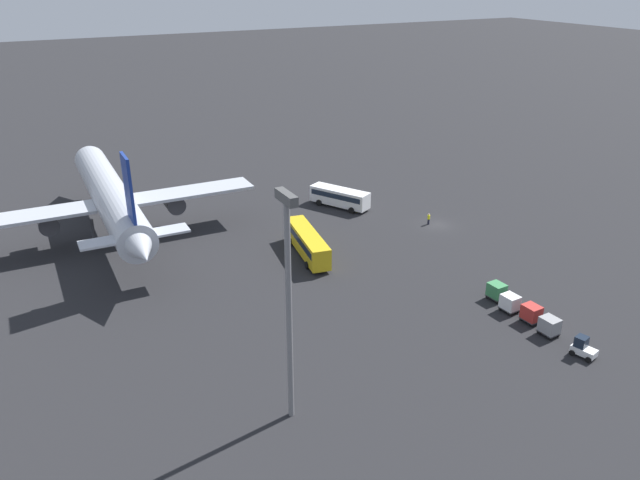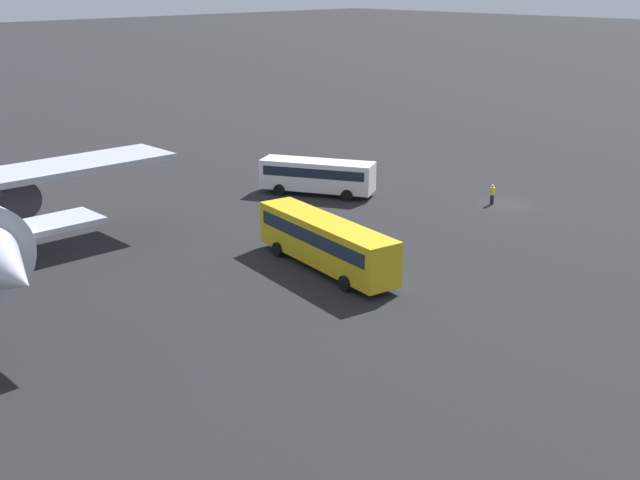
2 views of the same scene
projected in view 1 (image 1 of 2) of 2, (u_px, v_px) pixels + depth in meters
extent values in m
plane|color=#232326|center=(437.00, 225.00, 94.68)|extent=(600.00, 600.00, 0.00)
cylinder|color=#B2B7C1|center=(110.00, 195.00, 88.17)|extent=(38.47, 5.72, 4.89)
cone|color=#B2B7C1|center=(89.00, 158.00, 104.85)|extent=(5.48, 4.76, 4.65)
cone|color=#B2B7C1|center=(141.00, 250.00, 71.28)|extent=(6.45, 4.54, 4.40)
cube|color=#B2B7C1|center=(25.00, 217.00, 82.23)|extent=(5.37, 17.76, 0.44)
cube|color=#B2B7C1|center=(192.00, 191.00, 91.46)|extent=(5.37, 17.76, 0.44)
cube|color=navy|center=(128.00, 188.00, 71.48)|extent=(3.84, 0.44, 7.83)
cube|color=#B2B7C1|center=(135.00, 236.00, 73.54)|extent=(2.96, 12.77, 0.28)
cylinder|color=#38383D|center=(48.00, 221.00, 84.89)|extent=(4.66, 2.79, 2.69)
cylinder|color=#38383D|center=(173.00, 202.00, 91.95)|extent=(4.66, 2.79, 2.69)
cylinder|color=#38383D|center=(99.00, 196.00, 100.93)|extent=(0.50, 0.50, 3.91)
cylinder|color=black|center=(101.00, 204.00, 101.54)|extent=(0.91, 0.52, 0.90)
cylinder|color=#38383D|center=(93.00, 232.00, 87.08)|extent=(0.50, 0.50, 3.91)
cylinder|color=black|center=(95.00, 242.00, 87.69)|extent=(0.91, 0.52, 0.90)
cylinder|color=#38383D|center=(139.00, 225.00, 89.68)|extent=(0.50, 0.50, 3.91)
cylinder|color=black|center=(140.00, 234.00, 90.29)|extent=(0.91, 0.52, 0.90)
cube|color=white|center=(340.00, 197.00, 101.08)|extent=(10.16, 7.11, 2.58)
cube|color=#192333|center=(340.00, 194.00, 100.90)|extent=(9.47, 6.77, 0.83)
cylinder|color=black|center=(319.00, 203.00, 102.12)|extent=(1.02, 0.73, 1.00)
cylinder|color=black|center=(328.00, 198.00, 104.26)|extent=(1.02, 0.73, 1.00)
cylinder|color=black|center=(351.00, 210.00, 98.91)|extent=(1.02, 0.73, 1.00)
cylinder|color=black|center=(361.00, 205.00, 101.05)|extent=(1.02, 0.73, 1.00)
cube|color=gold|center=(308.00, 242.00, 84.10)|extent=(12.95, 4.66, 2.91)
cube|color=#192333|center=(308.00, 239.00, 83.90)|extent=(11.96, 4.52, 0.93)
cylinder|color=black|center=(291.00, 242.00, 87.72)|extent=(1.04, 0.47, 1.00)
cylinder|color=black|center=(308.00, 239.00, 88.47)|extent=(1.04, 0.47, 1.00)
cylinder|color=black|center=(307.00, 265.00, 80.87)|extent=(1.04, 0.47, 1.00)
cylinder|color=black|center=(326.00, 262.00, 81.62)|extent=(1.04, 0.47, 1.00)
cube|color=white|center=(584.00, 351.00, 62.70)|extent=(2.65, 1.88, 0.70)
cube|color=#192333|center=(581.00, 341.00, 62.62)|extent=(1.35, 1.41, 1.10)
cylinder|color=black|center=(572.00, 353.00, 62.98)|extent=(0.64, 0.37, 0.60)
cylinder|color=black|center=(579.00, 348.00, 63.85)|extent=(0.64, 0.37, 0.60)
cylinder|color=black|center=(588.00, 360.00, 61.85)|extent=(0.64, 0.37, 0.60)
cylinder|color=black|center=(595.00, 354.00, 62.72)|extent=(0.64, 0.37, 0.60)
cylinder|color=#1E1E2D|center=(428.00, 222.00, 94.77)|extent=(0.32, 0.32, 0.85)
cylinder|color=yellow|center=(429.00, 217.00, 94.47)|extent=(0.38, 0.38, 0.65)
sphere|color=tan|center=(429.00, 214.00, 94.29)|extent=(0.24, 0.24, 0.24)
cube|color=#38383D|center=(548.00, 332.00, 66.39)|extent=(2.09, 1.80, 0.10)
cube|color=gray|center=(550.00, 325.00, 66.04)|extent=(1.99, 1.71, 1.60)
cylinder|color=black|center=(538.00, 332.00, 66.77)|extent=(0.37, 0.14, 0.36)
cylinder|color=black|center=(546.00, 329.00, 67.38)|extent=(0.37, 0.14, 0.36)
cylinder|color=black|center=(550.00, 339.00, 65.58)|extent=(0.37, 0.14, 0.36)
cylinder|color=black|center=(558.00, 335.00, 66.19)|extent=(0.37, 0.14, 0.36)
cube|color=#38383D|center=(530.00, 319.00, 68.79)|extent=(2.09, 1.80, 0.10)
cube|color=#B72D28|center=(531.00, 312.00, 68.45)|extent=(1.99, 1.71, 1.60)
cylinder|color=black|center=(521.00, 319.00, 69.17)|extent=(0.37, 0.14, 0.36)
cylinder|color=black|center=(529.00, 316.00, 69.78)|extent=(0.37, 0.14, 0.36)
cylinder|color=black|center=(531.00, 325.00, 67.99)|extent=(0.37, 0.14, 0.36)
cylinder|color=black|center=(540.00, 322.00, 68.59)|extent=(0.37, 0.14, 0.36)
cube|color=#38383D|center=(509.00, 308.00, 70.91)|extent=(2.09, 1.80, 0.10)
cube|color=silver|center=(510.00, 302.00, 70.57)|extent=(1.99, 1.71, 1.60)
cylinder|color=black|center=(500.00, 309.00, 71.29)|extent=(0.37, 0.14, 0.36)
cylinder|color=black|center=(508.00, 306.00, 71.90)|extent=(0.37, 0.14, 0.36)
cylinder|color=black|center=(510.00, 315.00, 70.11)|extent=(0.37, 0.14, 0.36)
cylinder|color=black|center=(518.00, 312.00, 70.71)|extent=(0.37, 0.14, 0.36)
cube|color=#38383D|center=(496.00, 296.00, 73.47)|extent=(2.09, 1.80, 0.10)
cube|color=#38844C|center=(497.00, 290.00, 73.13)|extent=(1.99, 1.71, 1.60)
cylinder|color=black|center=(487.00, 297.00, 73.85)|extent=(0.37, 0.14, 0.36)
cylinder|color=black|center=(495.00, 294.00, 74.46)|extent=(0.37, 0.14, 0.36)
cylinder|color=black|center=(496.00, 302.00, 72.66)|extent=(0.37, 0.14, 0.36)
cylinder|color=black|center=(504.00, 299.00, 73.27)|extent=(0.37, 0.14, 0.36)
cylinder|color=slate|center=(289.00, 317.00, 50.79)|extent=(0.50, 0.50, 19.89)
cube|color=#4C4C4C|center=(286.00, 197.00, 46.60)|extent=(2.80, 0.70, 0.80)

